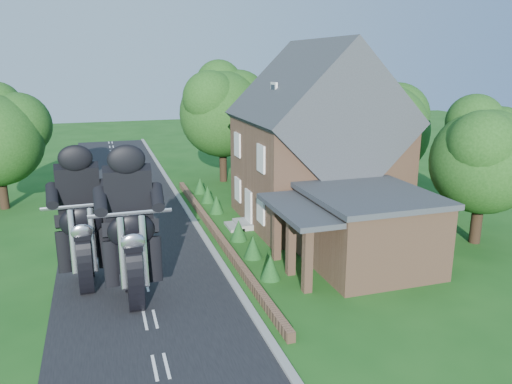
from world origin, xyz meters
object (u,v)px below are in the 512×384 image
object	(u,v)px
house	(317,147)
motorcycle_follow	(86,266)
annex	(365,228)
motorcycle_lead	(134,279)
garden_wall	(216,232)

from	to	relation	value
house	motorcycle_follow	world-z (taller)	house
house	motorcycle_follow	distance (m)	14.18
house	annex	distance (m)	7.30
motorcycle_follow	motorcycle_lead	bearing A→B (deg)	130.35
house	motorcycle_follow	bearing A→B (deg)	-157.18
garden_wall	annex	size ratio (longest dim) A/B	3.12
motorcycle_follow	annex	bearing A→B (deg)	171.70
annex	motorcycle_follow	world-z (taller)	annex
house	motorcycle_lead	size ratio (longest dim) A/B	5.14
garden_wall	motorcycle_lead	xyz separation A→B (m)	(-4.68, -6.36, 0.73)
garden_wall	house	size ratio (longest dim) A/B	2.15
annex	motorcycle_follow	distance (m)	12.18
annex	motorcycle_lead	size ratio (longest dim) A/B	3.54
garden_wall	motorcycle_follow	xyz separation A→B (m)	(-6.49, -4.33, 0.69)
motorcycle_lead	motorcycle_follow	world-z (taller)	motorcycle_lead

